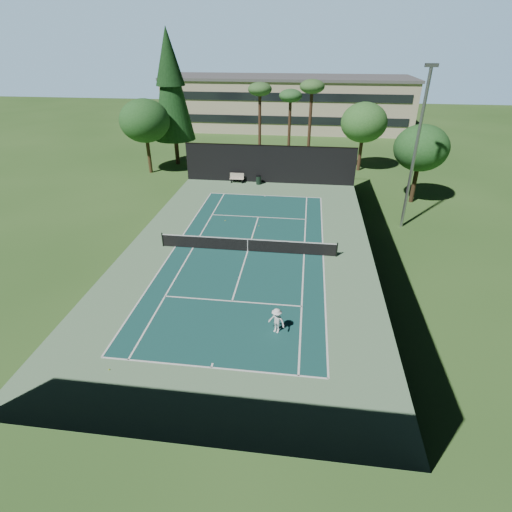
{
  "coord_description": "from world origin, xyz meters",
  "views": [
    {
      "loc": [
        3.88,
        -25.52,
        13.7
      ],
      "look_at": [
        1.0,
        -3.0,
        1.3
      ],
      "focal_mm": 28.0,
      "sensor_mm": 36.0,
      "label": 1
    }
  ],
  "objects_px": {
    "player": "(277,321)",
    "tennis_ball_d": "(225,220)",
    "tennis_ball_b": "(253,237)",
    "tennis_net": "(248,245)",
    "tennis_ball_c": "(259,226)",
    "park_bench": "(237,178)",
    "trash_bin": "(259,180)",
    "tennis_ball_a": "(109,369)"
  },
  "relations": [
    {
      "from": "tennis_ball_b",
      "to": "trash_bin",
      "type": "height_order",
      "value": "trash_bin"
    },
    {
      "from": "park_bench",
      "to": "player",
      "type": "bearing_deg",
      "value": -75.55
    },
    {
      "from": "tennis_ball_d",
      "to": "park_bench",
      "type": "distance_m",
      "value": 10.36
    },
    {
      "from": "trash_bin",
      "to": "park_bench",
      "type": "bearing_deg",
      "value": 173.18
    },
    {
      "from": "tennis_ball_c",
      "to": "trash_bin",
      "type": "bearing_deg",
      "value": 97.13
    },
    {
      "from": "tennis_ball_a",
      "to": "tennis_ball_b",
      "type": "height_order",
      "value": "tennis_ball_b"
    },
    {
      "from": "player",
      "to": "park_bench",
      "type": "distance_m",
      "value": 25.23
    },
    {
      "from": "player",
      "to": "tennis_ball_c",
      "type": "relative_size",
      "value": 21.3
    },
    {
      "from": "player",
      "to": "tennis_ball_d",
      "type": "bearing_deg",
      "value": 135.25
    },
    {
      "from": "player",
      "to": "tennis_ball_a",
      "type": "distance_m",
      "value": 8.49
    },
    {
      "from": "tennis_ball_b",
      "to": "tennis_ball_d",
      "type": "distance_m",
      "value": 4.02
    },
    {
      "from": "tennis_ball_a",
      "to": "trash_bin",
      "type": "height_order",
      "value": "trash_bin"
    },
    {
      "from": "park_bench",
      "to": "tennis_net",
      "type": "bearing_deg",
      "value": -77.49
    },
    {
      "from": "tennis_net",
      "to": "tennis_ball_c",
      "type": "xyz_separation_m",
      "value": [
        0.29,
        4.53,
        -0.52
      ]
    },
    {
      "from": "tennis_ball_a",
      "to": "tennis_ball_d",
      "type": "distance_m",
      "value": 18.0
    },
    {
      "from": "park_bench",
      "to": "tennis_ball_c",
      "type": "bearing_deg",
      "value": -71.29
    },
    {
      "from": "tennis_ball_b",
      "to": "park_bench",
      "type": "bearing_deg",
      "value": 104.89
    },
    {
      "from": "tennis_ball_b",
      "to": "park_bench",
      "type": "relative_size",
      "value": 0.05
    },
    {
      "from": "player",
      "to": "tennis_ball_c",
      "type": "xyz_separation_m",
      "value": [
        -2.55,
        13.38,
        -0.7
      ]
    },
    {
      "from": "trash_bin",
      "to": "tennis_ball_c",
      "type": "bearing_deg",
      "value": -82.87
    },
    {
      "from": "player",
      "to": "trash_bin",
      "type": "distance_m",
      "value": 24.45
    },
    {
      "from": "tennis_net",
      "to": "trash_bin",
      "type": "relative_size",
      "value": 13.65
    },
    {
      "from": "tennis_ball_b",
      "to": "park_bench",
      "type": "xyz_separation_m",
      "value": [
        -3.52,
        13.23,
        0.51
      ]
    },
    {
      "from": "player",
      "to": "tennis_ball_d",
      "type": "distance_m",
      "value": 15.18
    },
    {
      "from": "tennis_net",
      "to": "tennis_ball_c",
      "type": "distance_m",
      "value": 4.57
    },
    {
      "from": "player",
      "to": "park_bench",
      "type": "xyz_separation_m",
      "value": [
        -6.29,
        24.43,
        -0.19
      ]
    },
    {
      "from": "tennis_ball_c",
      "to": "park_bench",
      "type": "relative_size",
      "value": 0.05
    },
    {
      "from": "trash_bin",
      "to": "tennis_ball_d",
      "type": "bearing_deg",
      "value": -99.38
    },
    {
      "from": "tennis_ball_a",
      "to": "tennis_ball_d",
      "type": "relative_size",
      "value": 1.04
    },
    {
      "from": "tennis_ball_c",
      "to": "trash_bin",
      "type": "height_order",
      "value": "trash_bin"
    },
    {
      "from": "tennis_ball_a",
      "to": "tennis_ball_c",
      "type": "bearing_deg",
      "value": 73.7
    },
    {
      "from": "tennis_ball_c",
      "to": "tennis_ball_d",
      "type": "distance_m",
      "value": 3.09
    },
    {
      "from": "player",
      "to": "park_bench",
      "type": "height_order",
      "value": "player"
    },
    {
      "from": "tennis_ball_b",
      "to": "trash_bin",
      "type": "relative_size",
      "value": 0.08
    },
    {
      "from": "park_bench",
      "to": "trash_bin",
      "type": "relative_size",
      "value": 1.59
    },
    {
      "from": "player",
      "to": "tennis_ball_a",
      "type": "xyz_separation_m",
      "value": [
        -7.57,
        -3.78,
        -0.7
      ]
    },
    {
      "from": "tennis_ball_b",
      "to": "tennis_ball_c",
      "type": "bearing_deg",
      "value": 84.11
    },
    {
      "from": "tennis_ball_a",
      "to": "park_bench",
      "type": "distance_m",
      "value": 28.24
    },
    {
      "from": "tennis_ball_d",
      "to": "tennis_net",
      "type": "bearing_deg",
      "value": -62.66
    },
    {
      "from": "player",
      "to": "tennis_ball_b",
      "type": "distance_m",
      "value": 11.56
    },
    {
      "from": "tennis_net",
      "to": "tennis_ball_b",
      "type": "relative_size",
      "value": 168.15
    },
    {
      "from": "tennis_ball_b",
      "to": "tennis_ball_c",
      "type": "relative_size",
      "value": 1.11
    }
  ]
}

